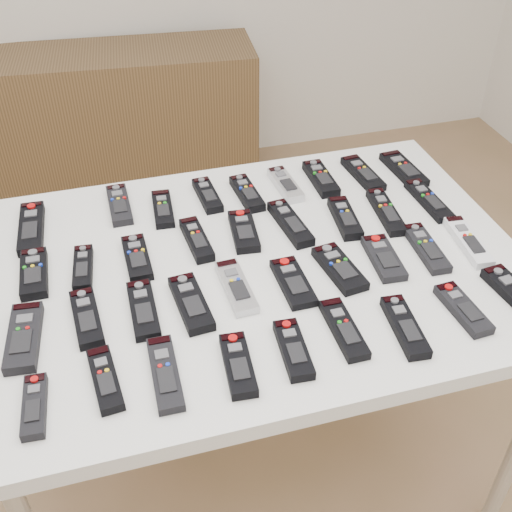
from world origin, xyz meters
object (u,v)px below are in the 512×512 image
object	(u,v)px
remote_12	(197,240)
remote_13	(244,231)
remote_0	(31,228)
remote_29	(105,379)
remote_14	(290,223)
remote_18	(24,337)
remote_32	(293,349)
remote_3	(207,195)
remote_10	(83,268)
remote_1	(119,205)
remote_28	(34,406)
remote_9	(34,274)
remote_5	(285,185)
remote_6	(321,179)
remote_27	(468,242)
remote_30	(165,373)
remote_8	(404,169)
remote_31	(238,365)
remote_19	(87,318)
remote_23	(293,282)
remote_11	(137,258)
remote_22	(236,287)
remote_33	(344,329)
remote_20	(143,309)
remote_2	(163,209)
table	(256,282)
remote_26	(426,248)
remote_16	(386,212)
remote_7	(363,174)
remote_21	(191,303)
remote_34	(405,327)
remote_17	(429,200)
remote_15	(345,218)
remote_4	(247,193)

from	to	relation	value
remote_12	remote_13	size ratio (longest dim) A/B	1.04
remote_0	remote_29	world-z (taller)	remote_0
remote_14	remote_18	xyz separation A→B (m)	(-0.64, -0.23, 0.00)
remote_29	remote_32	size ratio (longest dim) A/B	1.03
remote_3	remote_10	size ratio (longest dim) A/B	1.02
remote_1	remote_28	xyz separation A→B (m)	(-0.22, -0.61, 0.00)
remote_14	remote_9	bearing A→B (deg)	176.47
remote_5	remote_6	xyz separation A→B (m)	(0.10, 0.00, -0.00)
remote_27	remote_30	bearing A→B (deg)	-159.34
remote_8	remote_31	size ratio (longest dim) A/B	1.16
remote_19	remote_23	distance (m)	0.45
remote_10	remote_12	world-z (taller)	remote_12
remote_1	remote_13	world-z (taller)	remote_13
remote_11	remote_14	world-z (taller)	remote_14
remote_22	remote_33	size ratio (longest dim) A/B	1.02
remote_18	remote_20	distance (m)	0.24
remote_8	remote_23	size ratio (longest dim) A/B	1.11
remote_2	remote_30	world-z (taller)	remote_30
remote_1	remote_5	world-z (taller)	remote_5
remote_5	remote_22	distance (m)	0.43
table	remote_22	bearing A→B (deg)	-129.95
remote_3	remote_19	distance (m)	0.51
remote_10	remote_27	xyz separation A→B (m)	(0.90, -0.15, -0.00)
remote_1	remote_26	size ratio (longest dim) A/B	0.96
table	remote_20	world-z (taller)	remote_20
remote_20	remote_28	world-z (taller)	same
remote_3	remote_16	world-z (taller)	same
remote_3	remote_9	size ratio (longest dim) A/B	0.94
remote_3	remote_7	world-z (taller)	remote_3
remote_21	remote_22	world-z (taller)	remote_21
remote_31	remote_34	world-z (taller)	same
remote_22	remote_10	bearing A→B (deg)	151.13
remote_2	remote_34	bearing A→B (deg)	-49.65
remote_7	remote_17	size ratio (longest dim) A/B	0.94
remote_14	remote_19	world-z (taller)	remote_14
remote_14	remote_20	distance (m)	0.45
remote_31	remote_5	bearing A→B (deg)	68.61
remote_15	remote_18	xyz separation A→B (m)	(-0.78, -0.21, 0.00)
remote_0	remote_4	xyz separation A→B (m)	(0.55, 0.01, -0.00)
remote_17	remote_28	xyz separation A→B (m)	(-1.00, -0.41, 0.00)
remote_27	remote_30	size ratio (longest dim) A/B	1.03
remote_5	remote_15	xyz separation A→B (m)	(0.10, -0.19, 0.00)
remote_2	remote_11	distance (m)	0.21
remote_10	remote_32	bearing A→B (deg)	-38.62
remote_9	remote_31	bearing A→B (deg)	-45.40
remote_28	remote_33	bearing A→B (deg)	6.25
remote_12	remote_34	size ratio (longest dim) A/B	0.95
remote_5	remote_18	size ratio (longest dim) A/B	0.87
remote_30	remote_14	bearing A→B (deg)	47.54
remote_0	remote_18	size ratio (longest dim) A/B	1.11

